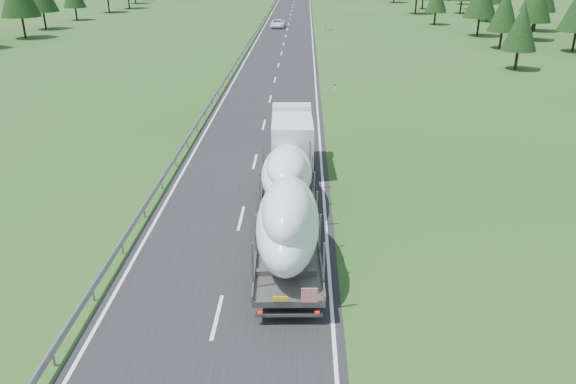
{
  "coord_description": "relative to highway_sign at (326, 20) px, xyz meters",
  "views": [
    {
      "loc": [
        3.39,
        -27.47,
        13.41
      ],
      "look_at": [
        2.6,
        -1.13,
        2.1
      ],
      "focal_mm": 35.0,
      "sensor_mm": 36.0,
      "label": 1
    }
  ],
  "objects": [
    {
      "name": "guardrail",
      "position": [
        -12.5,
        19.94,
        -1.21
      ],
      "size": [
        0.1,
        400.0,
        0.76
      ],
      "color": "slate",
      "rests_on": "ground"
    },
    {
      "name": "road_surface",
      "position": [
        -7.2,
        20.0,
        -1.8
      ],
      "size": [
        10.0,
        400.0,
        0.02
      ],
      "primitive_type": "cube",
      "color": "black",
      "rests_on": "ground"
    },
    {
      "name": "ground",
      "position": [
        -7.2,
        -80.0,
        -1.81
      ],
      "size": [
        400.0,
        400.0,
        0.0
      ],
      "primitive_type": "plane",
      "color": "#224517",
      "rests_on": "ground"
    },
    {
      "name": "highway_sign",
      "position": [
        0.0,
        0.0,
        0.0
      ],
      "size": [
        0.08,
        0.9,
        2.6
      ],
      "color": "slate",
      "rests_on": "ground"
    },
    {
      "name": "boat_truck",
      "position": [
        -4.6,
        -80.53,
        0.55
      ],
      "size": [
        3.4,
        20.4,
        4.72
      ],
      "color": "silver",
      "rests_on": "ground"
    },
    {
      "name": "distant_van",
      "position": [
        -9.09,
        3.56,
        -1.04
      ],
      "size": [
        2.65,
        5.55,
        1.53
      ],
      "primitive_type": "imported",
      "rotation": [
        0.0,
        0.0,
        -0.02
      ],
      "color": "white",
      "rests_on": "ground"
    }
  ]
}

